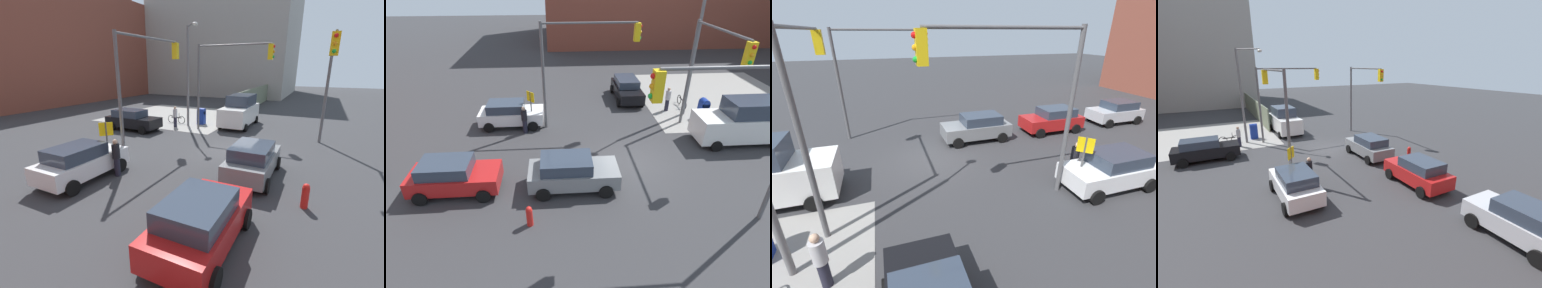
{
  "view_description": "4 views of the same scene",
  "coord_description": "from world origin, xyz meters",
  "views": [
    {
      "loc": [
        -14.15,
        -4.27,
        4.87
      ],
      "look_at": [
        -1.69,
        1.97,
        0.68
      ],
      "focal_mm": 24.0,
      "sensor_mm": 36.0,
      "label": 1
    },
    {
      "loc": [
        -3.72,
        -13.14,
        8.97
      ],
      "look_at": [
        -2.68,
        0.99,
        0.66
      ],
      "focal_mm": 28.0,
      "sensor_mm": 36.0,
      "label": 2
    },
    {
      "loc": [
        2.19,
        12.19,
        6.24
      ],
      "look_at": [
        -1.41,
        1.01,
        1.11
      ],
      "focal_mm": 24.0,
      "sensor_mm": 36.0,
      "label": 3
    },
    {
      "loc": [
        -18.68,
        8.16,
        6.7
      ],
      "look_at": [
        -2.21,
        -0.75,
        0.9
      ],
      "focal_mm": 24.0,
      "sensor_mm": 36.0,
      "label": 4
    }
  ],
  "objects": [
    {
      "name": "pedestrian_waiting",
      "position": [
        -5.8,
        3.8,
        0.92
      ],
      "size": [
        0.36,
        0.36,
        1.76
      ],
      "rotation": [
        0.0,
        0.0,
        2.85
      ],
      "color": "black",
      "rests_on": "ground"
    },
    {
      "name": "sedan_red",
      "position": [
        -8.57,
        -1.75,
        0.84
      ],
      "size": [
        4.0,
        2.02,
        1.62
      ],
      "color": "#B21919",
      "rests_on": "ground"
    },
    {
      "name": "hatchback_white",
      "position": [
        -6.79,
        4.93,
        0.84
      ],
      "size": [
        4.06,
        2.02,
        1.62
      ],
      "color": "white",
      "rests_on": "ground"
    },
    {
      "name": "traffic_signal_nw_corner",
      "position": [
        -2.26,
        4.5,
        4.65
      ],
      "size": [
        5.84,
        0.36,
        6.5
      ],
      "color": "#59595B",
      "rests_on": "ground"
    },
    {
      "name": "pedestrian_crossing",
      "position": [
        4.2,
        6.5,
        0.91
      ],
      "size": [
        0.36,
        0.36,
        1.75
      ],
      "rotation": [
        0.0,
        0.0,
        5.26
      ],
      "color": "#B2B2B7",
      "rests_on": "ground"
    },
    {
      "name": "traffic_signal_ne_corner",
      "position": [
        4.5,
        2.32,
        4.64
      ],
      "size": [
        0.36,
        5.7,
        6.5
      ],
      "color": "#59595B",
      "rests_on": "ground"
    },
    {
      "name": "fire_hydrant",
      "position": [
        -5.0,
        -4.2,
        0.49
      ],
      "size": [
        0.26,
        0.26,
        0.94
      ],
      "color": "red",
      "rests_on": "ground"
    },
    {
      "name": "ground_plane",
      "position": [
        0.0,
        0.0,
        0.0
      ],
      "size": [
        120.0,
        120.0,
        0.0
      ],
      "primitive_type": "plane",
      "color": "#333335"
    },
    {
      "name": "coupe_silver",
      "position": [
        -14.18,
        -1.88,
        0.84
      ],
      "size": [
        3.81,
        2.02,
        1.62
      ],
      "color": "#B7BABF",
      "rests_on": "ground"
    },
    {
      "name": "coupe_gray",
      "position": [
        -3.18,
        -1.84,
        0.84
      ],
      "size": [
        4.15,
        2.02,
        1.62
      ],
      "color": "slate",
      "rests_on": "ground"
    },
    {
      "name": "traffic_signal_se_corner",
      "position": [
        2.41,
        -4.5,
        4.63
      ],
      "size": [
        5.48,
        0.36,
        6.5
      ],
      "color": "#59595B",
      "rests_on": "ground"
    },
    {
      "name": "warning_sign_two_way",
      "position": [
        -5.4,
        4.68,
        1.64
      ],
      "size": [
        0.48,
        0.48,
        2.4
      ],
      "color": "#4C4C4C",
      "rests_on": "ground"
    }
  ]
}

